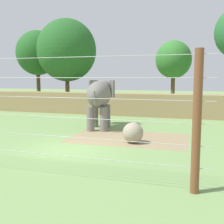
{
  "coord_description": "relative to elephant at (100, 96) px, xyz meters",
  "views": [
    {
      "loc": [
        5.86,
        -11.62,
        3.35
      ],
      "look_at": [
        1.1,
        3.38,
        1.4
      ],
      "focal_mm": 45.05,
      "sensor_mm": 36.0,
      "label": 1
    }
  ],
  "objects": [
    {
      "name": "enrichment_ball",
      "position": [
        3.09,
        -3.5,
        -1.58
      ],
      "size": [
        1.06,
        1.06,
        1.06
      ],
      "primitive_type": "sphere",
      "color": "gray",
      "rests_on": "ground"
    },
    {
      "name": "tree_far_left",
      "position": [
        -12.05,
        11.88,
        4.04
      ],
      "size": [
        4.91,
        4.91,
        8.76
      ],
      "color": "brown",
      "rests_on": "ground"
    },
    {
      "name": "tree_behind_wall",
      "position": [
        3.3,
        14.76,
        3.15
      ],
      "size": [
        3.95,
        3.95,
        7.37
      ],
      "color": "brown",
      "rests_on": "ground"
    },
    {
      "name": "tree_right_of_centre",
      "position": [
        -7.32,
        9.98,
        4.05
      ],
      "size": [
        6.21,
        6.21,
        9.43
      ],
      "color": "brown",
      "rests_on": "ground"
    },
    {
      "name": "elephant",
      "position": [
        0.0,
        0.0,
        0.0
      ],
      "size": [
        2.14,
        4.24,
        3.18
      ],
      "color": "slate",
      "rests_on": "ground"
    },
    {
      "name": "dirt_patch",
      "position": [
        2.59,
        -2.46,
        -2.1
      ],
      "size": [
        6.55,
        4.24,
        0.01
      ],
      "primitive_type": "cube",
      "rotation": [
        0.0,
        0.0,
        0.02
      ],
      "color": "#937F5B",
      "rests_on": "ground"
    },
    {
      "name": "ground_plane",
      "position": [
        0.47,
        -5.66,
        -2.11
      ],
      "size": [
        120.0,
        120.0,
        0.0
      ],
      "primitive_type": "plane",
      "color": "#759956"
    },
    {
      "name": "embankment_wall",
      "position": [
        0.47,
        6.81,
        -1.14
      ],
      "size": [
        36.0,
        1.8,
        1.94
      ],
      "primitive_type": "cube",
      "color": "#997F56",
      "rests_on": "ground"
    },
    {
      "name": "cable_fence",
      "position": [
        0.47,
        -9.07,
        -0.02
      ],
      "size": [
        12.56,
        0.25,
        4.15
      ],
      "color": "brown",
      "rests_on": "ground"
    }
  ]
}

